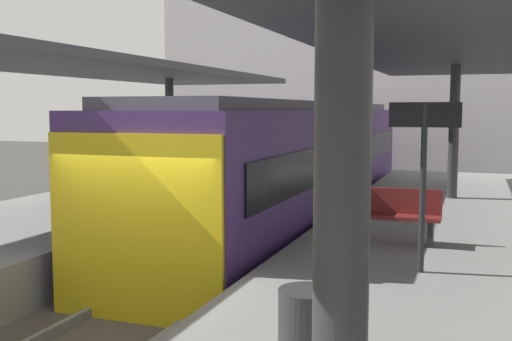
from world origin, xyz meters
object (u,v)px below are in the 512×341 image
object	(u,v)px
platform_sign	(424,148)
passenger_near_bench	(142,163)
commuter_train	(298,163)
platform_bench	(396,214)

from	to	relation	value
platform_sign	passenger_near_bench	size ratio (longest dim) A/B	1.36
commuter_train	passenger_near_bench	world-z (taller)	commuter_train
platform_sign	passenger_near_bench	distance (m)	8.32
platform_bench	platform_sign	bearing A→B (deg)	-72.12
commuter_train	platform_sign	bearing A→B (deg)	-61.96
commuter_train	platform_sign	xyz separation A→B (m)	(3.69, -6.93, 0.90)
platform_bench	passenger_near_bench	size ratio (longest dim) A/B	0.86
commuter_train	platform_bench	bearing A→B (deg)	-59.07
commuter_train	platform_bench	size ratio (longest dim) A/B	11.40
platform_bench	passenger_near_bench	distance (m)	7.01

